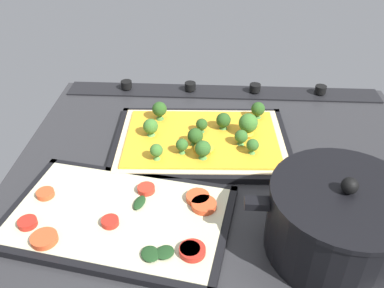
{
  "coord_description": "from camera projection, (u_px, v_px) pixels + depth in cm",
  "views": [
    {
      "loc": [
        2.55,
        64.41,
        49.29
      ],
      "look_at": [
        6.18,
        -1.25,
        3.67
      ],
      "focal_mm": 38.46,
      "sensor_mm": 36.0,
      "label": 1
    }
  ],
  "objects": [
    {
      "name": "ground_plane",
      "position": [
        223.0,
        170.0,
        0.82
      ],
      "size": [
        82.28,
        67.04,
        3.0
      ],
      "primitive_type": "cube",
      "color": "#28282B"
    },
    {
      "name": "stove_control_panel",
      "position": [
        222.0,
        91.0,
        1.05
      ],
      "size": [
        78.99,
        7.0,
        2.6
      ],
      "color": "black",
      "rests_on": "ground_plane"
    },
    {
      "name": "baking_tray_front",
      "position": [
        201.0,
        143.0,
        0.86
      ],
      "size": [
        37.41,
        27.23,
        1.3
      ],
      "color": "black",
      "rests_on": "ground_plane"
    },
    {
      "name": "broccoli_pizza",
      "position": [
        205.0,
        137.0,
        0.85
      ],
      "size": [
        34.91,
        24.74,
        6.13
      ],
      "color": "beige",
      "rests_on": "baking_tray_front"
    },
    {
      "name": "baking_tray_back",
      "position": [
        119.0,
        218.0,
        0.68
      ],
      "size": [
        39.92,
        28.85,
        1.3
      ],
      "color": "black",
      "rests_on": "ground_plane"
    },
    {
      "name": "veggie_pizza_back",
      "position": [
        122.0,
        216.0,
        0.67
      ],
      "size": [
        37.14,
        26.07,
        1.9
      ],
      "color": "#BAB792",
      "rests_on": "baking_tray_back"
    },
    {
      "name": "cooking_pot",
      "position": [
        340.0,
        221.0,
        0.6
      ],
      "size": [
        28.24,
        21.46,
        13.69
      ],
      "color": "black",
      "rests_on": "ground_plane"
    }
  ]
}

